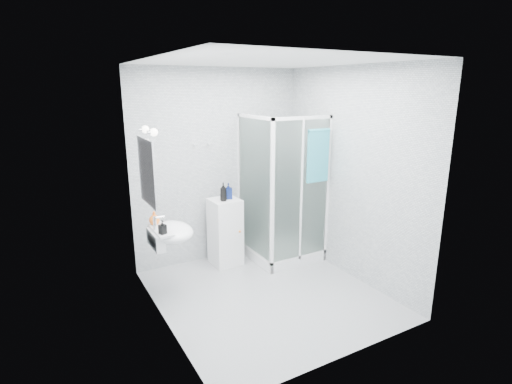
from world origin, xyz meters
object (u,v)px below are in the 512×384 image
hand_towel (318,154)px  shampoo_bottle_b (228,191)px  wall_basin (169,233)px  shampoo_bottle_a (223,192)px  soap_dispenser_orange (154,218)px  storage_cabinet (225,232)px  soap_dispenser_black (162,227)px  shower_enclosure (280,229)px

hand_towel → shampoo_bottle_b: size_ratio=3.20×
shampoo_bottle_b → wall_basin: bearing=-150.1°
shampoo_bottle_a → soap_dispenser_orange: shampoo_bottle_a is taller
storage_cabinet → hand_towel: (1.01, -0.65, 1.07)m
wall_basin → storage_cabinet: bearing=31.1°
hand_towel → shampoo_bottle_a: size_ratio=2.81×
wall_basin → hand_towel: (1.95, -0.09, 0.72)m
shampoo_bottle_b → shampoo_bottle_a: bearing=-147.9°
shampoo_bottle_b → soap_dispenser_black: 1.34m
shower_enclosure → hand_towel: (0.29, -0.40, 1.07)m
wall_basin → shampoo_bottle_a: shampoo_bottle_a is taller
shampoo_bottle_a → soap_dispenser_orange: size_ratio=1.59×
shampoo_bottle_a → soap_dispenser_orange: bearing=-161.4°
hand_towel → soap_dispenser_orange: bearing=173.0°
shower_enclosure → soap_dispenser_black: size_ratio=13.55×
soap_dispenser_orange → soap_dispenser_black: bearing=-91.2°
shampoo_bottle_a → shampoo_bottle_b: shampoo_bottle_a is taller
shower_enclosure → soap_dispenser_orange: bearing=-175.2°
hand_towel → soap_dispenser_orange: hand_towel is taller
wall_basin → soap_dispenser_orange: size_ratio=3.68×
hand_towel → soap_dispenser_orange: 2.16m
storage_cabinet → hand_towel: hand_towel is taller
shampoo_bottle_a → shampoo_bottle_b: 0.12m
storage_cabinet → wall_basin: bearing=-151.0°
hand_towel → soap_dispenser_orange: (-2.06, 0.25, -0.58)m
storage_cabinet → shampoo_bottle_a: (-0.04, -0.05, 0.58)m
storage_cabinet → shampoo_bottle_b: 0.56m
soap_dispenser_orange → hand_towel: bearing=-7.0°
soap_dispenser_black → soap_dispenser_orange: bearing=88.8°
wall_basin → hand_towel: 2.08m
hand_towel → soap_dispenser_black: (-2.07, -0.08, -0.58)m
storage_cabinet → soap_dispenser_black: 1.37m
shower_enclosure → soap_dispenser_orange: shower_enclosure is taller
wall_basin → soap_dispenser_orange: (-0.11, 0.17, 0.14)m
shampoo_bottle_b → hand_towel: bearing=-34.6°
shower_enclosure → shampoo_bottle_b: (-0.66, 0.26, 0.57)m
wall_basin → hand_towel: bearing=-2.5°
shampoo_bottle_b → soap_dispenser_black: size_ratio=1.44×
storage_cabinet → hand_towel: size_ratio=1.34×
storage_cabinet → hand_towel: 1.61m
hand_towel → soap_dispenser_black: 2.15m
wall_basin → shower_enclosure: bearing=10.8°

